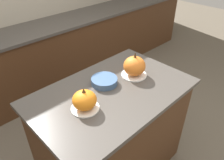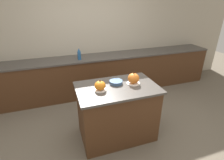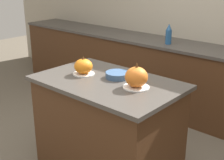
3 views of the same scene
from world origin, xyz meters
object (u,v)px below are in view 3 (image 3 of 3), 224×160
Objects in this scene: pumpkin_cake_left at (83,67)px; bottle_tall at (169,34)px; mixing_bowl at (118,75)px; pumpkin_cake_right at (136,78)px.

bottle_tall reaches higher than pumpkin_cake_left.
mixing_bowl is (0.35, -1.36, -0.09)m from bottle_tall.
pumpkin_cake_right is at bearing 4.66° from pumpkin_cake_left.
mixing_bowl is at bearing 23.23° from pumpkin_cake_left.
pumpkin_cake_left is 1.49m from bottle_tall.
bottle_tall is (-0.06, 1.49, 0.05)m from pumpkin_cake_left.
pumpkin_cake_right is 1.56m from bottle_tall.
pumpkin_cake_left is 0.91× the size of pumpkin_cake_right.
bottle_tall is at bearing 92.35° from pumpkin_cake_left.
bottle_tall reaches higher than pumpkin_cake_right.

